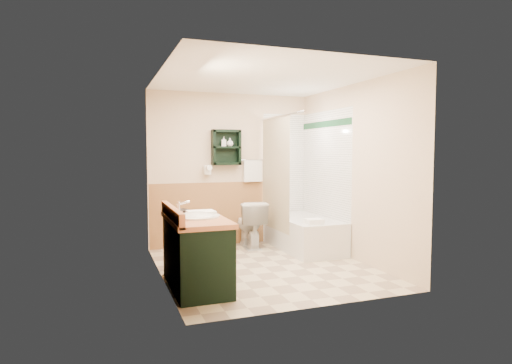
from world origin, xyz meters
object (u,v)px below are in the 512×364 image
(hair_dryer, at_px, (207,170))
(wall_shelf, at_px, (226,147))
(bathtub, at_px, (303,233))
(vanity, at_px, (196,252))
(soap_bottle_a, at_px, (224,144))
(soap_bottle_b, at_px, (230,143))
(toilet, at_px, (250,224))
(vanity_book, at_px, (174,202))

(hair_dryer, bearing_deg, wall_shelf, -4.76)
(wall_shelf, height_order, bathtub, wall_shelf)
(vanity, bearing_deg, bathtub, 33.35)
(soap_bottle_a, bearing_deg, wall_shelf, 6.85)
(vanity, distance_m, soap_bottle_b, 2.46)
(hair_dryer, bearing_deg, bathtub, -26.73)
(bathtub, distance_m, toilet, 0.83)
(hair_dryer, relative_size, soap_bottle_a, 1.57)
(vanity, height_order, bathtub, vanity)
(hair_dryer, xyz_separation_m, toilet, (0.61, -0.25, -0.84))
(wall_shelf, height_order, toilet, wall_shelf)
(vanity, height_order, toilet, vanity)
(vanity_book, xyz_separation_m, soap_bottle_b, (1.12, 1.45, 0.72))
(wall_shelf, relative_size, vanity, 0.45)
(wall_shelf, xyz_separation_m, vanity_book, (-1.06, -1.46, -0.65))
(wall_shelf, relative_size, bathtub, 0.37)
(soap_bottle_a, bearing_deg, bathtub, -30.86)
(hair_dryer, xyz_separation_m, soap_bottle_b, (0.36, -0.03, 0.42))
(hair_dryer, bearing_deg, toilet, -22.42)
(vanity, height_order, soap_bottle_a, soap_bottle_a)
(hair_dryer, xyz_separation_m, vanity, (-0.59, -1.93, -0.81))
(soap_bottle_b, bearing_deg, toilet, -41.42)
(wall_shelf, height_order, soap_bottle_a, wall_shelf)
(soap_bottle_a, height_order, soap_bottle_b, soap_bottle_b)
(toilet, bearing_deg, vanity_book, 46.11)
(bathtub, bearing_deg, toilet, 149.83)
(wall_shelf, xyz_separation_m, toilet, (0.31, -0.23, -1.19))
(soap_bottle_a, bearing_deg, soap_bottle_b, 0.00)
(bathtub, bearing_deg, soap_bottle_a, 149.14)
(soap_bottle_a, bearing_deg, vanity_book, -125.02)
(vanity, xyz_separation_m, soap_bottle_a, (0.85, 1.90, 1.21))
(toilet, xyz_separation_m, soap_bottle_b, (-0.25, 0.22, 1.26))
(wall_shelf, relative_size, soap_bottle_b, 4.18)
(wall_shelf, relative_size, vanity_book, 2.21)
(hair_dryer, distance_m, vanity_book, 1.69)
(bathtub, bearing_deg, vanity, -146.65)
(hair_dryer, relative_size, toilet, 0.33)
(bathtub, bearing_deg, hair_dryer, 153.27)
(vanity, xyz_separation_m, toilet, (1.21, 1.68, -0.03))
(hair_dryer, height_order, bathtub, hair_dryer)
(bathtub, xyz_separation_m, vanity_book, (-2.08, -0.82, 0.66))
(bathtub, bearing_deg, wall_shelf, 147.93)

